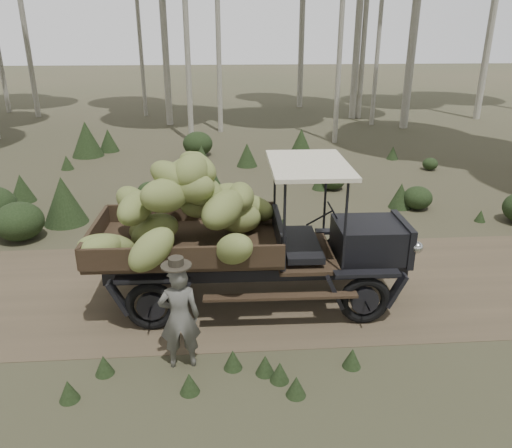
# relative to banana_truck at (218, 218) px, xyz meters

# --- Properties ---
(ground) EXTENTS (120.00, 120.00, 0.00)m
(ground) POSITION_rel_banana_truck_xyz_m (0.51, 0.42, -1.57)
(ground) COLOR #473D2B
(ground) RESTS_ON ground
(dirt_track) EXTENTS (70.00, 4.00, 0.01)m
(dirt_track) POSITION_rel_banana_truck_xyz_m (0.51, 0.42, -1.56)
(dirt_track) COLOR brown
(dirt_track) RESTS_ON ground
(banana_truck) EXTENTS (5.67, 2.92, 2.74)m
(banana_truck) POSITION_rel_banana_truck_xyz_m (0.00, 0.00, 0.00)
(banana_truck) COLOR black
(banana_truck) RESTS_ON ground
(farmer) EXTENTS (0.60, 0.45, 1.70)m
(farmer) POSITION_rel_banana_truck_xyz_m (-0.56, -1.79, -0.77)
(farmer) COLOR #56554F
(farmer) RESTS_ON ground
(undergrowth) EXTENTS (20.63, 23.98, 1.30)m
(undergrowth) POSITION_rel_banana_truck_xyz_m (-1.02, 1.52, -1.05)
(undergrowth) COLOR #233319
(undergrowth) RESTS_ON ground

